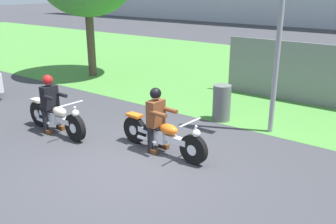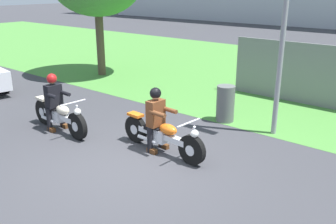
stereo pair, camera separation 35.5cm
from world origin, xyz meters
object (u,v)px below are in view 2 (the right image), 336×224
motorcycle_follow (59,116)px  motorcycle_lead (162,136)px  rider_lead (156,115)px  trash_can (225,104)px  rider_follow (54,97)px

motorcycle_follow → motorcycle_lead: bearing=17.1°
rider_lead → motorcycle_follow: 2.66m
motorcycle_lead → motorcycle_follow: 2.79m
motorcycle_lead → motorcycle_follow: (-2.71, -0.64, 0.01)m
rider_lead → trash_can: bearing=89.7°
rider_follow → trash_can: bearing=51.2°
rider_lead → rider_follow: size_ratio=0.99×
rider_lead → trash_can: rider_lead is taller
motorcycle_lead → rider_lead: bearing=179.1°
motorcycle_lead → rider_follow: rider_follow is taller
motorcycle_follow → trash_can: 4.17m
rider_lead → motorcycle_follow: rider_lead is taller
trash_can → rider_follow: bearing=-132.7°
rider_lead → motorcycle_follow: size_ratio=0.65×
motorcycle_lead → motorcycle_follow: bearing=-162.9°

